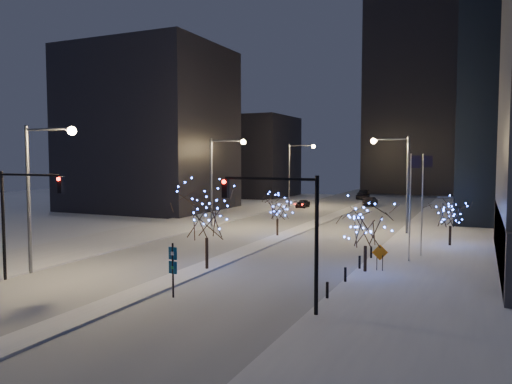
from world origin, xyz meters
The scene contains 25 objects.
ground centered at (0.00, 0.00, 0.00)m, with size 160.00×160.00×0.00m, color white.
road centered at (0.00, 35.00, 0.01)m, with size 20.00×130.00×0.02m, color #9EA3AC.
median centered at (0.00, 30.00, 0.07)m, with size 2.00×80.00×0.15m, color silver.
east_sidewalk centered at (15.00, 20.00, 0.07)m, with size 10.00×90.00×0.15m, color silver.
west_sidewalk centered at (-14.00, 20.00, 0.07)m, with size 8.00×90.00×0.15m, color silver.
filler_west_near centered at (-28.00, 40.00, 12.00)m, with size 22.00×18.00×24.00m, color black.
filler_west_far centered at (-26.00, 70.00, 8.00)m, with size 18.00×16.00×16.00m, color black.
horizon_block centered at (6.00, 92.00, 21.00)m, with size 24.00×14.00×42.00m, color black.
street_lamp_w_near centered at (-8.94, 2.00, 6.50)m, with size 4.40×0.56×10.00m.
street_lamp_w_mid centered at (-8.94, 27.00, 6.50)m, with size 4.40×0.56×10.00m.
street_lamp_w_far centered at (-8.94, 52.00, 6.50)m, with size 4.40×0.56×10.00m.
street_lamp_east centered at (10.08, 30.00, 6.45)m, with size 3.90×0.56×10.00m.
traffic_signal_west centered at (-8.44, 0.00, 4.76)m, with size 5.26×0.43×7.00m.
traffic_signal_east centered at (8.94, 1.00, 4.76)m, with size 5.26×0.43×7.00m.
flagpoles centered at (13.37, 17.25, 4.80)m, with size 1.35×2.60×8.00m.
bollards centered at (10.20, 10.00, 0.60)m, with size 0.16×12.16×0.90m.
car_near centered at (-7.54, 51.58, 0.64)m, with size 1.51×3.75×1.28m, color black.
car_mid centered at (1.50, 58.80, 0.73)m, with size 1.54×4.43×1.46m, color black.
car_far centered at (-2.50, 71.80, 0.80)m, with size 2.25×5.55×1.61m, color black.
holiday_tree_median_near centered at (0.50, 7.66, 4.14)m, with size 5.43×5.43×6.19m.
holiday_tree_median_far centered at (-0.50, 23.34, 2.94)m, with size 3.33×3.33×4.18m.
holiday_tree_plaza_near centered at (10.73, 11.31, 3.40)m, with size 4.87×4.87×5.07m.
holiday_tree_plaza_far centered at (15.40, 24.43, 3.05)m, with size 4.22×4.22×4.35m.
wayfinding_sign centered at (2.16, 1.00, 1.90)m, with size 0.55×0.14×3.10m.
construction_sign centered at (11.59, 11.93, 1.24)m, with size 1.04×0.42×1.80m.
Camera 1 is at (17.71, -22.14, 7.88)m, focal length 35.00 mm.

